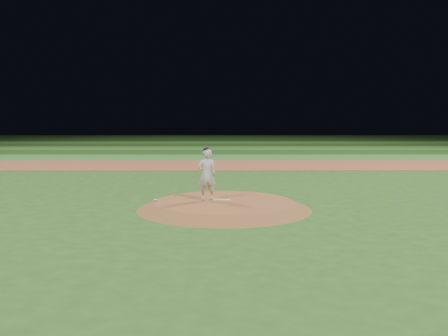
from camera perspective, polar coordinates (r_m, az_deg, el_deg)
The scene contains 12 objects.
ground at distance 15.86m, azimuth 0.02°, elevation -4.71°, with size 120.00×120.00×0.00m, color #29561B.
infield_dirt_band at distance 29.73m, azimuth -0.07°, elevation 0.33°, with size 70.00×6.00×0.02m, color brown.
outfield_stripe_0 at distance 35.21m, azimuth -0.09°, elevation 1.21°, with size 70.00×5.00×0.02m, color #31742A.
outfield_stripe_1 at distance 40.20m, azimuth -0.10°, elevation 1.80°, with size 70.00×5.00×0.02m, color #1C4516.
outfield_stripe_2 at distance 45.18m, azimuth -0.11°, elevation 2.27°, with size 70.00×5.00×0.02m, color #336D27.
outfield_stripe_3 at distance 50.17m, azimuth -0.12°, elevation 2.64°, with size 70.00×5.00×0.02m, color #204215.
outfield_stripe_4 at distance 55.17m, azimuth -0.13°, elevation 2.94°, with size 70.00×5.00×0.02m, color #367229.
outfield_stripe_5 at distance 60.16m, azimuth -0.13°, elevation 3.20°, with size 70.00×5.00×0.02m, color #1C4817.
pitchers_mound at distance 15.84m, azimuth 0.02°, elevation -4.27°, with size 5.50×5.50×0.25m, color brown.
pitching_rubber at distance 16.02m, azimuth -0.26°, elevation -3.65°, with size 0.58×0.15×0.03m, color silver.
rosin_bag at distance 15.99m, azimuth -7.83°, elevation -3.64°, with size 0.13×0.13×0.07m, color beige.
pitcher_on_mound at distance 15.92m, azimuth -1.98°, elevation -0.72°, with size 0.68×0.53×1.70m.
Camera 1 is at (-0.06, -15.59, 2.95)m, focal length 40.00 mm.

